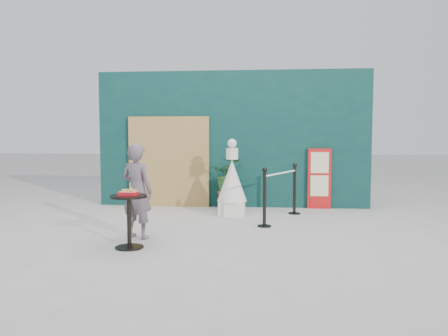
# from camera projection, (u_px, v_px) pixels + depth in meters

# --- Properties ---
(ground) EXTENTS (60.00, 60.00, 0.00)m
(ground) POSITION_uv_depth(u_px,v_px,m) (217.00, 239.00, 6.71)
(ground) COLOR #ADAAA5
(ground) RESTS_ON ground
(back_wall) EXTENTS (6.00, 0.30, 3.00)m
(back_wall) POSITION_uv_depth(u_px,v_px,m) (232.00, 139.00, 9.73)
(back_wall) COLOR #0A2F30
(back_wall) RESTS_ON ground
(bamboo_fence) EXTENTS (1.80, 0.08, 2.00)m
(bamboo_fence) POSITION_uv_depth(u_px,v_px,m) (169.00, 162.00, 9.69)
(bamboo_fence) COLOR tan
(bamboo_fence) RESTS_ON ground
(woman) EXTENTS (0.62, 0.51, 1.46)m
(woman) POSITION_uv_depth(u_px,v_px,m) (137.00, 191.00, 6.70)
(woman) COLOR #64565D
(woman) RESTS_ON ground
(menu_board) EXTENTS (0.50, 0.07, 1.30)m
(menu_board) POSITION_uv_depth(u_px,v_px,m) (319.00, 179.00, 9.41)
(menu_board) COLOR red
(menu_board) RESTS_ON ground
(statue) EXTENTS (0.59, 0.59, 1.52)m
(statue) POSITION_uv_depth(u_px,v_px,m) (232.00, 184.00, 8.69)
(statue) COLOR silver
(statue) RESTS_ON ground
(cafe_table) EXTENTS (0.52, 0.52, 0.75)m
(cafe_table) POSITION_uv_depth(u_px,v_px,m) (129.00, 213.00, 6.11)
(cafe_table) COLOR black
(cafe_table) RESTS_ON ground
(food_basket) EXTENTS (0.26, 0.19, 0.11)m
(food_basket) POSITION_uv_depth(u_px,v_px,m) (129.00, 193.00, 6.09)
(food_basket) COLOR #B2131A
(food_basket) RESTS_ON cafe_table
(planter) EXTENTS (0.65, 0.56, 1.10)m
(planter) POSITION_uv_depth(u_px,v_px,m) (228.00, 179.00, 9.41)
(planter) COLOR brown
(planter) RESTS_ON ground
(stanchion_barrier) EXTENTS (0.84, 1.54, 1.03)m
(stanchion_barrier) POSITION_uv_depth(u_px,v_px,m) (281.00, 194.00, 8.17)
(stanchion_barrier) COLOR black
(stanchion_barrier) RESTS_ON ground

